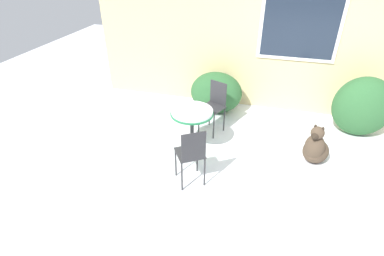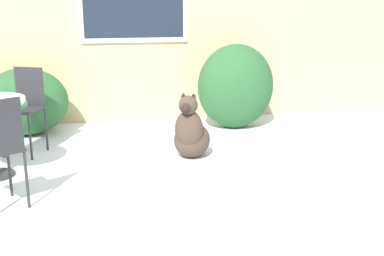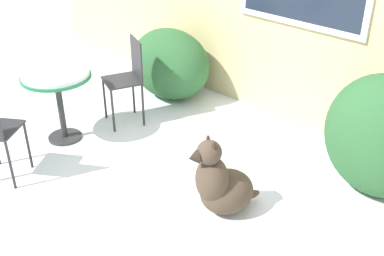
{
  "view_description": "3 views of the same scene",
  "coord_description": "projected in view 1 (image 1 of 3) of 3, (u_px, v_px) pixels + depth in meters",
  "views": [
    {
      "loc": [
        -0.38,
        -3.69,
        2.96
      ],
      "look_at": [
        -1.48,
        0.26,
        0.42
      ],
      "focal_mm": 28.0,
      "sensor_mm": 36.0,
      "label": 1
    },
    {
      "loc": [
        -0.44,
        -4.33,
        1.67
      ],
      "look_at": [
        0.47,
        0.5,
        0.31
      ],
      "focal_mm": 45.0,
      "sensor_mm": 36.0,
      "label": 2
    },
    {
      "loc": [
        2.38,
        -1.99,
        2.57
      ],
      "look_at": [
        0.0,
        0.6,
        0.55
      ],
      "focal_mm": 45.0,
      "sensor_mm": 36.0,
      "label": 3
    }
  ],
  "objects": [
    {
      "name": "patio_chair_near_table",
      "position": [
        214.0,
        105.0,
        5.31
      ],
      "size": [
        0.48,
        0.48,
        0.93
      ],
      "rotation": [
        0.0,
        0.0,
        -0.41
      ],
      "color": "#2D2D30",
      "rests_on": "ground_plane"
    },
    {
      "name": "shrub_middle",
      "position": [
        362.0,
        107.0,
        5.2
      ],
      "size": [
        0.99,
        0.69,
        1.08
      ],
      "color": "#2D6033",
      "rests_on": "ground_plane"
    },
    {
      "name": "patio_chair_far_side",
      "position": [
        191.0,
        154.0,
        4.06
      ],
      "size": [
        0.51,
        0.51,
        0.93
      ],
      "rotation": [
        0.0,
        0.0,
        3.72
      ],
      "color": "#2D2D30",
      "rests_on": "ground_plane"
    },
    {
      "name": "dog",
      "position": [
        315.0,
        148.0,
        4.62
      ],
      "size": [
        0.53,
        0.63,
        0.72
      ],
      "rotation": [
        0.0,
        0.0,
        -0.43
      ],
      "color": "#4C3D2D",
      "rests_on": "ground_plane"
    },
    {
      "name": "patio_table",
      "position": [
        192.0,
        116.0,
        4.71
      ],
      "size": [
        0.68,
        0.68,
        0.75
      ],
      "color": "#2D2D30",
      "rests_on": "ground_plane"
    },
    {
      "name": "ground_plane",
      "position": [
        282.0,
        175.0,
        4.49
      ],
      "size": [
        16.0,
        16.0,
        0.0
      ],
      "primitive_type": "plane",
      "color": "white"
    },
    {
      "name": "house_wall",
      "position": [
        298.0,
        33.0,
        5.47
      ],
      "size": [
        8.0,
        0.1,
        3.13
      ],
      "color": "#D1BC84",
      "rests_on": "ground_plane"
    },
    {
      "name": "shrub_left",
      "position": [
        216.0,
        93.0,
        6.0
      ],
      "size": [
        1.03,
        0.78,
        0.83
      ],
      "color": "#2D6033",
      "rests_on": "ground_plane"
    }
  ]
}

